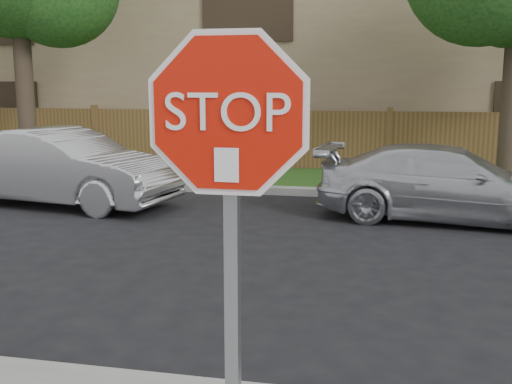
# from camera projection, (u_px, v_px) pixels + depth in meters

# --- Properties ---
(far_curb) EXTENTS (70.00, 0.30, 0.15)m
(far_curb) POSITION_uv_depth(u_px,v_px,m) (389.00, 195.00, 12.07)
(far_curb) COLOR gray
(far_curb) RESTS_ON ground
(grass_strip) EXTENTS (70.00, 3.00, 0.12)m
(grass_strip) POSITION_uv_depth(u_px,v_px,m) (388.00, 182.00, 13.66)
(grass_strip) COLOR #1E4714
(grass_strip) RESTS_ON ground
(fence) EXTENTS (70.00, 0.12, 1.60)m
(fence) POSITION_uv_depth(u_px,v_px,m) (389.00, 143.00, 15.07)
(fence) COLOR brown
(fence) RESTS_ON ground
(apartment_building) EXTENTS (35.20, 9.20, 7.20)m
(apartment_building) POSITION_uv_depth(u_px,v_px,m) (390.00, 46.00, 19.98)
(apartment_building) COLOR #9B7F60
(apartment_building) RESTS_ON ground
(stop_sign) EXTENTS (1.01, 0.13, 2.55)m
(stop_sign) POSITION_uv_depth(u_px,v_px,m) (229.00, 186.00, 2.66)
(stop_sign) COLOR gray
(stop_sign) RESTS_ON sidewalk_near
(sedan_left) EXTENTS (4.62, 2.24, 1.46)m
(sedan_left) POSITION_uv_depth(u_px,v_px,m) (62.00, 167.00, 11.26)
(sedan_left) COLOR silver
(sedan_left) RESTS_ON ground
(sedan_right) EXTENTS (4.51, 2.21, 1.26)m
(sedan_right) POSITION_uv_depth(u_px,v_px,m) (448.00, 183.00, 10.03)
(sedan_right) COLOR silver
(sedan_right) RESTS_ON ground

